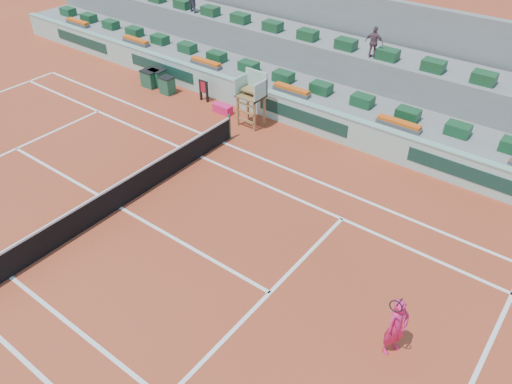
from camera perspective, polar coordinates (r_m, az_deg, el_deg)
ground at (r=17.86m, az=-15.25°, el=-1.74°), size 90.00×90.00×0.00m
seating_tier_lower at (r=24.29m, az=4.32°, el=11.92°), size 36.00×4.00×1.20m
seating_tier_upper at (r=25.26m, az=6.47°, el=14.53°), size 36.00×2.40×2.60m
stadium_back_wall at (r=26.26m, az=8.55°, el=17.32°), size 36.00×0.40×4.40m
player_bag at (r=23.09m, az=-3.83°, el=9.47°), size 0.91×0.40×0.40m
spectator_mid at (r=22.42m, az=13.34°, el=16.30°), size 0.82×0.42×1.34m
court_lines at (r=17.86m, az=-15.26°, el=-1.73°), size 23.89×11.09×0.01m
tennis_net at (r=17.55m, az=-15.52°, el=-0.39°), size 0.10×11.97×1.10m
advertising_hoarding at (r=22.62m, az=1.21°, el=10.16°), size 36.00×0.34×1.26m
umpire_chair at (r=21.51m, az=-0.42°, el=11.40°), size 1.10×0.90×2.40m
seat_row_lower at (r=23.27m, az=3.14°, el=13.03°), size 32.90×0.60×0.44m
seat_row_upper at (r=24.25m, az=5.94°, el=17.45°), size 32.90×0.60×0.44m
flower_planters at (r=23.52m, az=-1.09°, el=13.12°), size 26.80×0.36×0.28m
drink_cooler_a at (r=25.18m, az=-10.12°, el=11.93°), size 0.66×0.57×0.84m
drink_cooler_b at (r=26.11m, az=-11.16°, el=12.73°), size 0.76×0.66×0.84m
drink_cooler_c at (r=26.09m, az=-12.00°, el=12.60°), size 0.81×0.70×0.84m
towel_rack at (r=24.09m, az=-6.01°, el=11.61°), size 0.55×0.09×1.03m
tennis_player at (r=12.95m, az=15.75°, el=-14.62°), size 0.65×0.94×2.28m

